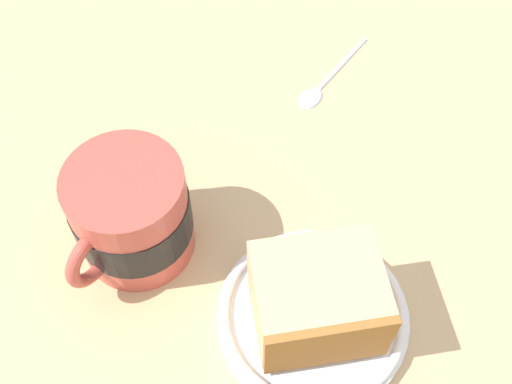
# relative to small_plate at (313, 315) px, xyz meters

# --- Properties ---
(ground_plane) EXTENTS (1.27, 1.27, 0.03)m
(ground_plane) POSITION_rel_small_plate_xyz_m (0.11, -0.03, -0.03)
(ground_plane) COLOR tan
(small_plate) EXTENTS (0.14, 0.14, 0.02)m
(small_plate) POSITION_rel_small_plate_xyz_m (0.00, 0.00, 0.00)
(small_plate) COLOR white
(small_plate) RESTS_ON ground_plane
(cake_slice) EXTENTS (0.08, 0.09, 0.06)m
(cake_slice) POSITION_rel_small_plate_xyz_m (-0.00, 0.00, 0.03)
(cake_slice) COLOR #9E662D
(cake_slice) RESTS_ON small_plate
(tea_mug) EXTENTS (0.10, 0.10, 0.09)m
(tea_mug) POSITION_rel_small_plate_xyz_m (0.09, 0.12, 0.04)
(tea_mug) COLOR #BF4C3F
(tea_mug) RESTS_ON ground_plane
(teaspoon) EXTENTS (0.08, 0.10, 0.01)m
(teaspoon) POSITION_rel_small_plate_xyz_m (0.23, -0.07, -0.00)
(teaspoon) COLOR silver
(teaspoon) RESTS_ON ground_plane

